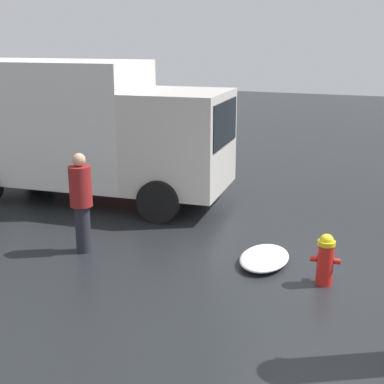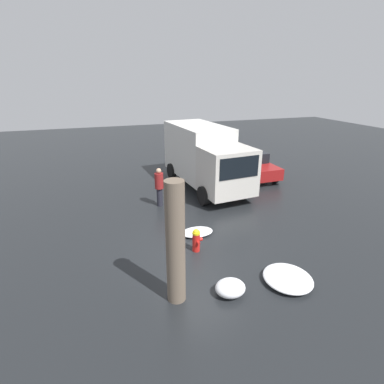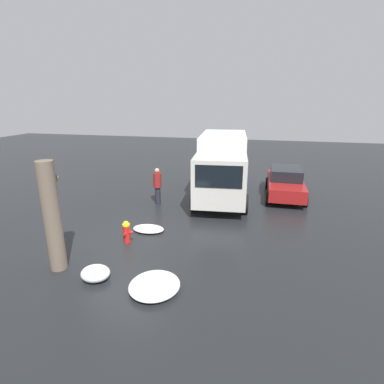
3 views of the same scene
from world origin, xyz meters
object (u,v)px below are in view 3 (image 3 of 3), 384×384
(parked_car, at_px, (285,182))
(pedestrian, at_px, (157,185))
(tree_trunk, at_px, (52,217))
(delivery_truck, at_px, (222,165))
(fire_hydrant, at_px, (127,231))

(parked_car, bearing_deg, pedestrian, 23.74)
(tree_trunk, xyz_separation_m, delivery_truck, (8.18, -3.92, 0.03))
(tree_trunk, bearing_deg, pedestrian, -9.11)
(fire_hydrant, bearing_deg, delivery_truck, 61.40)
(tree_trunk, height_order, pedestrian, tree_trunk)
(fire_hydrant, relative_size, pedestrian, 0.46)
(tree_trunk, xyz_separation_m, parked_car, (9.04, -7.20, -0.93))
(fire_hydrant, xyz_separation_m, delivery_truck, (6.09, -2.62, 1.30))
(delivery_truck, height_order, pedestrian, delivery_truck)
(tree_trunk, relative_size, pedestrian, 1.86)
(tree_trunk, bearing_deg, fire_hydrant, -32.07)
(delivery_truck, bearing_deg, parked_car, -170.16)
(pedestrian, bearing_deg, delivery_truck, -77.61)
(fire_hydrant, xyz_separation_m, tree_trunk, (-2.08, 1.30, 1.27))
(delivery_truck, distance_m, pedestrian, 3.54)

